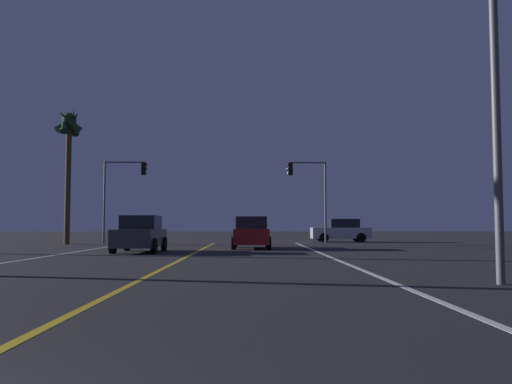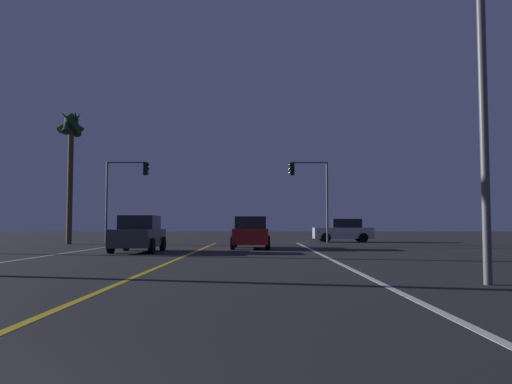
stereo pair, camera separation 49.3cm
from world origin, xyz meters
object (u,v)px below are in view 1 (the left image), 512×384
at_px(car_crossing_side, 341,231).
at_px(palm_tree_left_far, 69,135).
at_px(car_oncoming, 140,234).
at_px(street_lamp_right_near, 465,64).
at_px(car_ahead_far, 251,233).
at_px(traffic_light_near_left, 124,183).
at_px(traffic_light_near_right, 308,183).

height_order(car_crossing_side, palm_tree_left_far, palm_tree_left_far).
distance_m(car_oncoming, street_lamp_right_near, 17.16).
bearing_deg(palm_tree_left_far, car_ahead_far, -27.78).
height_order(car_crossing_side, traffic_light_near_left, traffic_light_near_left).
relative_size(car_ahead_far, car_crossing_side, 1.00).
bearing_deg(traffic_light_near_right, car_ahead_far, 66.23).
height_order(traffic_light_near_right, street_lamp_right_near, street_lamp_right_near).
xyz_separation_m(car_crossing_side, street_lamp_right_near, (-2.02, -28.09, 3.94)).
height_order(car_crossing_side, traffic_light_near_right, traffic_light_near_right).
bearing_deg(traffic_light_near_right, traffic_light_near_left, -0.00).
relative_size(car_oncoming, traffic_light_near_left, 0.75).
bearing_deg(car_oncoming, car_ahead_far, 125.25).
relative_size(car_crossing_side, street_lamp_right_near, 0.58).
height_order(traffic_light_near_right, traffic_light_near_left, traffic_light_near_left).
height_order(car_oncoming, street_lamp_right_near, street_lamp_right_near).
bearing_deg(street_lamp_right_near, car_ahead_far, -74.81).
relative_size(car_ahead_far, traffic_light_near_left, 0.75).
bearing_deg(traffic_light_near_left, car_oncoming, -73.36).
distance_m(traffic_light_near_right, street_lamp_right_near, 26.24).
bearing_deg(car_ahead_far, car_crossing_side, -31.39).
bearing_deg(car_ahead_far, traffic_light_near_right, -23.77).
bearing_deg(traffic_light_near_right, palm_tree_left_far, 9.74).
relative_size(car_oncoming, traffic_light_near_right, 0.75).
bearing_deg(palm_tree_left_far, street_lamp_right_near, -54.64).
xyz_separation_m(traffic_light_near_left, street_lamp_right_near, (13.63, -26.22, 0.52)).
bearing_deg(car_oncoming, traffic_light_near_left, -163.36).
distance_m(car_oncoming, car_ahead_far, 6.33).
height_order(car_ahead_far, traffic_light_near_right, traffic_light_near_right).
xyz_separation_m(traffic_light_near_right, palm_tree_left_far, (-16.00, -2.75, 2.93)).
relative_size(car_oncoming, palm_tree_left_far, 0.48).
height_order(car_oncoming, car_crossing_side, same).
xyz_separation_m(car_oncoming, traffic_light_near_left, (-3.80, 12.72, 3.42)).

